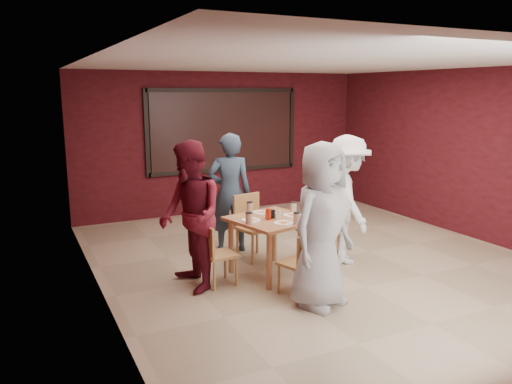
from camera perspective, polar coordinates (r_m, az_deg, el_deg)
name	(u,v)px	position (r m, az deg, el deg)	size (l,w,h in m)	color
floor	(317,261)	(7.37, 6.94, -7.81)	(7.00, 7.00, 0.00)	tan
window_blinds	(224,130)	(10.06, -3.65, 7.03)	(3.00, 0.02, 1.50)	black
dining_table	(272,225)	(6.63, 1.85, -3.79)	(1.19, 1.19, 0.93)	#B5744A
chair_front	(301,260)	(6.03, 5.19, -7.77)	(0.48, 0.48, 0.78)	tan
chair_back	(252,223)	(7.32, -0.51, -3.51)	(0.54, 0.54, 0.94)	tan
chair_left	(215,251)	(6.32, -4.74, -6.76)	(0.42, 0.42, 0.80)	tan
chair_right	(322,225)	(7.18, 7.59, -3.80)	(0.47, 0.47, 0.97)	tan
diner_front	(321,225)	(5.65, 7.49, -3.81)	(0.92, 0.60, 1.89)	#A2A2A2
diner_back	(230,193)	(7.58, -3.03, -0.08)	(0.66, 0.43, 1.82)	#304256
diner_left	(190,216)	(6.12, -7.50, -2.78)	(0.90, 0.70, 1.86)	maroon
diner_right	(347,200)	(7.19, 10.31, -0.85)	(1.18, 0.68, 1.83)	white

